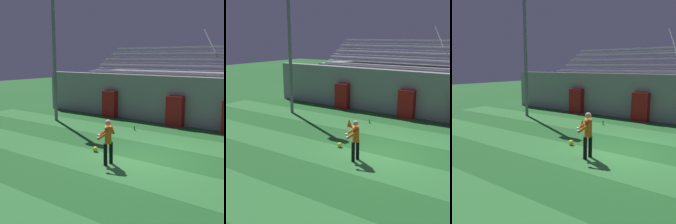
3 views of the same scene
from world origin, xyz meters
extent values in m
plane|color=#236028|center=(0.00, 0.00, 0.00)|extent=(80.00, 80.00, 0.00)
cube|color=#337A38|center=(0.00, -6.00, 0.00)|extent=(28.00, 2.22, 0.01)
cube|color=#337A38|center=(0.00, -1.56, 0.00)|extent=(28.00, 2.22, 0.01)
cube|color=#337A38|center=(0.00, 2.87, 0.00)|extent=(28.00, 2.22, 0.01)
cube|color=gray|center=(0.00, 6.50, 1.40)|extent=(24.00, 0.60, 2.80)
cube|color=maroon|center=(-1.58, 5.95, 0.86)|extent=(0.99, 0.44, 1.71)
cube|color=maroon|center=(-6.24, 5.95, 0.86)|extent=(0.99, 0.44, 1.71)
cube|color=gray|center=(0.00, 8.85, 1.45)|extent=(18.00, 3.90, 2.90)
cube|color=#B7B7BC|center=(0.00, 7.25, 2.95)|extent=(17.10, 0.36, 0.10)
cube|color=gray|center=(0.00, 7.05, 2.72)|extent=(17.10, 0.60, 0.04)
cube|color=#B7B7BC|center=(0.00, 7.95, 3.35)|extent=(17.10, 0.36, 0.10)
cube|color=gray|center=(0.00, 7.75, 3.12)|extent=(17.10, 0.60, 0.04)
cube|color=#B7B7BC|center=(0.00, 8.65, 3.75)|extent=(17.10, 0.36, 0.10)
cube|color=gray|center=(0.00, 8.45, 3.52)|extent=(17.10, 0.60, 0.04)
cylinder|color=#B7B7BC|center=(-0.54, 8.40, 4.60)|extent=(0.06, 2.63, 1.65)
cylinder|color=slate|center=(-8.24, 3.04, 3.99)|extent=(0.20, 0.20, 7.98)
cylinder|color=black|center=(-0.67, -1.65, 0.41)|extent=(0.20, 0.20, 0.82)
cylinder|color=black|center=(-0.64, -1.35, 0.41)|extent=(0.20, 0.20, 0.82)
cube|color=orange|center=(-0.66, -1.50, 1.12)|extent=(0.42, 0.45, 0.60)
sphere|color=tan|center=(-0.66, -1.50, 1.56)|extent=(0.22, 0.22, 0.22)
cylinder|color=orange|center=(-0.63, -1.77, 1.17)|extent=(0.44, 0.36, 0.37)
cylinder|color=orange|center=(-0.91, -1.39, 1.17)|extent=(0.44, 0.36, 0.37)
cube|color=silver|center=(-0.81, -1.86, 1.04)|extent=(0.15, 0.15, 0.08)
cube|color=silver|center=(-1.05, -1.54, 1.04)|extent=(0.15, 0.15, 0.08)
sphere|color=yellow|center=(-2.04, -0.58, 0.11)|extent=(0.22, 0.22, 0.22)
cone|color=orange|center=(-3.45, 2.45, 0.21)|extent=(0.30, 0.30, 0.42)
cylinder|color=green|center=(-2.85, 3.67, 0.12)|extent=(0.07, 0.07, 0.24)
camera|label=1|loc=(6.00, -10.16, 3.88)|focal=50.00mm
camera|label=2|loc=(5.38, -11.57, 4.90)|focal=50.00mm
camera|label=3|loc=(4.08, -9.20, 3.26)|focal=42.00mm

